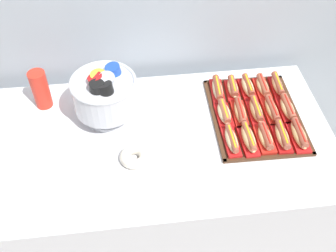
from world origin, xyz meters
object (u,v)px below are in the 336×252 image
object	(u,v)px
hot_dog_3	(282,136)
donut	(135,157)
hot_dog_10	(218,90)
hot_dog_14	(277,85)
hot_dog_1	(249,139)
hot_dog_2	(265,138)
hot_dog_5	(224,113)
hot_dog_13	(263,87)
buffet_table	(160,184)
hot_dog_12	(248,87)
hot_dog_7	(256,111)
hot_dog_8	(272,110)
hot_dog_9	(288,109)
cup_stack	(41,89)
hot_dog_6	(240,112)
hot_dog_4	(299,135)
hot_dog_11	(233,88)
serving_tray	(255,116)
punch_bowl	(105,93)
hot_dog_0	(231,140)

from	to	relation	value
hot_dog_3	donut	world-z (taller)	hot_dog_3
hot_dog_10	hot_dog_14	world-z (taller)	same
hot_dog_1	hot_dog_2	size ratio (longest dim) A/B	1.13
hot_dog_3	hot_dog_5	world-z (taller)	hot_dog_5
hot_dog_10	hot_dog_13	distance (m)	0.23
buffet_table	hot_dog_12	distance (m)	0.66
hot_dog_7	hot_dog_8	distance (m)	0.08
hot_dog_1	hot_dog_10	distance (m)	0.34
hot_dog_2	hot_dog_9	bearing A→B (deg)	46.57
hot_dog_5	hot_dog_10	distance (m)	0.17
hot_dog_12	hot_dog_14	size ratio (longest dim) A/B	0.98
hot_dog_1	hot_dog_9	xyz separation A→B (m)	(0.23, 0.16, -0.00)
hot_dog_7	cup_stack	bearing A→B (deg)	168.50
hot_dog_6	hot_dog_13	size ratio (longest dim) A/B	1.16
hot_dog_2	hot_dog_1	bearing A→B (deg)	178.85
hot_dog_2	hot_dog_4	bearing A→B (deg)	-1.15
hot_dog_1	hot_dog_5	size ratio (longest dim) A/B	1.13
buffet_table	hot_dog_9	world-z (taller)	hot_dog_9
buffet_table	hot_dog_7	bearing A→B (deg)	10.00
hot_dog_6	hot_dog_11	size ratio (longest dim) A/B	1.16
serving_tray	hot_dog_9	bearing A→B (deg)	-1.15
hot_dog_9	hot_dog_6	bearing A→B (deg)	178.85
hot_dog_8	hot_dog_9	world-z (taller)	hot_dog_9
hot_dog_2	hot_dog_8	world-z (taller)	same
hot_dog_8	punch_bowl	size ratio (longest dim) A/B	0.60
serving_tray	hot_dog_1	xyz separation A→B (m)	(-0.08, -0.16, 0.03)
hot_dog_9	hot_dog_12	distance (m)	0.22
hot_dog_9	donut	xyz separation A→B (m)	(-0.73, -0.19, -0.01)
hot_dog_3	hot_dog_8	bearing A→B (deg)	88.85
hot_dog_5	hot_dog_10	world-z (taller)	hot_dog_5
hot_dog_4	hot_dog_9	xyz separation A→B (m)	(0.00, 0.16, -0.00)
serving_tray	punch_bowl	size ratio (longest dim) A/B	1.82
hot_dog_7	cup_stack	xyz separation A→B (m)	(-0.98, 0.20, 0.06)
hot_dog_9	cup_stack	bearing A→B (deg)	169.84
serving_tray	donut	world-z (taller)	donut
hot_dog_1	punch_bowl	size ratio (longest dim) A/B	0.61
hot_dog_0	hot_dog_11	xyz separation A→B (m)	(0.08, 0.33, 0.00)
hot_dog_7	hot_dog_13	bearing A→B (deg)	64.40
hot_dog_7	hot_dog_12	xyz separation A→B (m)	(0.00, 0.16, -0.00)
buffet_table	hot_dog_8	bearing A→B (deg)	8.47
hot_dog_3	hot_dog_13	distance (m)	0.33
hot_dog_0	cup_stack	xyz separation A→B (m)	(-0.83, 0.36, 0.06)
serving_tray	hot_dog_4	xyz separation A→B (m)	(0.15, -0.17, 0.03)
hot_dog_3	hot_dog_11	size ratio (longest dim) A/B	1.10
hot_dog_7	hot_dog_11	world-z (taller)	same
hot_dog_9	donut	size ratio (longest dim) A/B	1.36
hot_dog_5	hot_dog_12	xyz separation A→B (m)	(0.15, 0.16, 0.00)
hot_dog_4	hot_dog_7	world-z (taller)	hot_dog_7
hot_dog_5	hot_dog_13	bearing A→B (deg)	35.10
serving_tray	cup_stack	distance (m)	1.01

